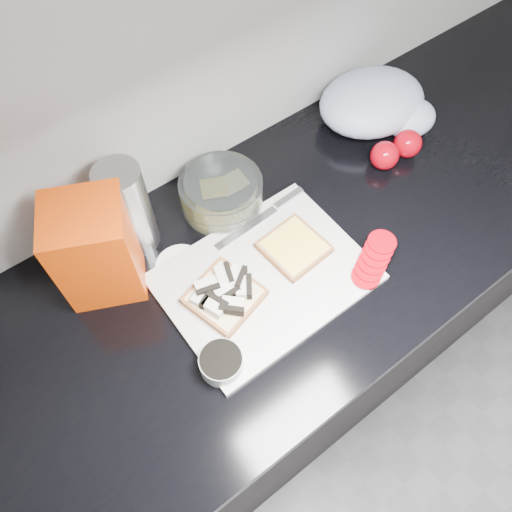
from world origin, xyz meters
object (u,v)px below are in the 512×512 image
(cutting_board, at_px, (265,278))
(bread_bag, at_px, (96,249))
(glass_bowl, at_px, (221,193))
(steel_canister, at_px, (128,209))

(cutting_board, distance_m, bread_bag, 0.33)
(cutting_board, bearing_deg, bread_bag, 142.72)
(glass_bowl, xyz_separation_m, steel_canister, (-0.20, 0.03, 0.07))
(cutting_board, relative_size, steel_canister, 1.87)
(glass_bowl, distance_m, bread_bag, 0.30)
(cutting_board, height_order, glass_bowl, glass_bowl)
(cutting_board, height_order, steel_canister, steel_canister)
(bread_bag, bearing_deg, steel_canister, 52.44)
(cutting_board, xyz_separation_m, bread_bag, (-0.25, 0.19, 0.10))
(steel_canister, bearing_deg, glass_bowl, -8.16)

